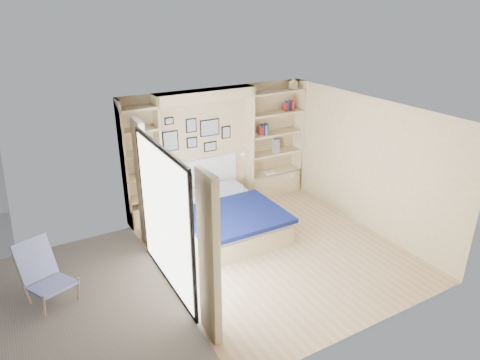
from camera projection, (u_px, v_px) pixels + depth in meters
ground at (275, 249)px, 7.56m from camera, size 4.50×4.50×0.00m
room_shell at (216, 170)px, 8.19m from camera, size 4.50×4.50×4.50m
bed at (225, 217)px, 8.08m from camera, size 1.78×2.31×1.07m
photo_gallery at (196, 134)px, 8.52m from camera, size 1.48×0.02×0.82m
reading_lamps at (209, 160)px, 8.60m from camera, size 1.92×0.12×0.15m
shelf_decor at (264, 123)px, 9.06m from camera, size 3.58×0.23×2.03m
deck at (59, 318)px, 5.92m from camera, size 3.20×4.00×0.05m
deck_chair at (44, 273)px, 6.17m from camera, size 0.80×1.02×0.90m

